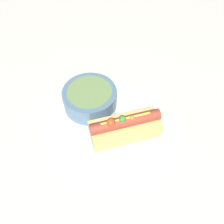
# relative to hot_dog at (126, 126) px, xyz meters

# --- Properties ---
(ground_plane) EXTENTS (4.00, 4.00, 0.00)m
(ground_plane) POSITION_rel_hot_dog_xyz_m (-0.00, 0.05, -0.04)
(ground_plane) COLOR #BCB7AD
(dinner_plate) EXTENTS (0.26, 0.26, 0.02)m
(dinner_plate) POSITION_rel_hot_dog_xyz_m (-0.00, 0.05, -0.03)
(dinner_plate) COLOR white
(dinner_plate) RESTS_ON ground_plane
(hot_dog) EXTENTS (0.16, 0.11, 0.07)m
(hot_dog) POSITION_rel_hot_dog_xyz_m (0.00, 0.00, 0.00)
(hot_dog) COLOR #DBAD60
(hot_dog) RESTS_ON dinner_plate
(soup_bowl) EXTENTS (0.12, 0.12, 0.05)m
(soup_bowl) POSITION_rel_hot_dog_xyz_m (-0.02, 0.11, 0.00)
(soup_bowl) COLOR slate
(soup_bowl) RESTS_ON dinner_plate
(spoon) EXTENTS (0.13, 0.13, 0.01)m
(spoon) POSITION_rel_hot_dog_xyz_m (-0.02, 0.04, -0.02)
(spoon) COLOR #B7B7BC
(spoon) RESTS_ON dinner_plate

